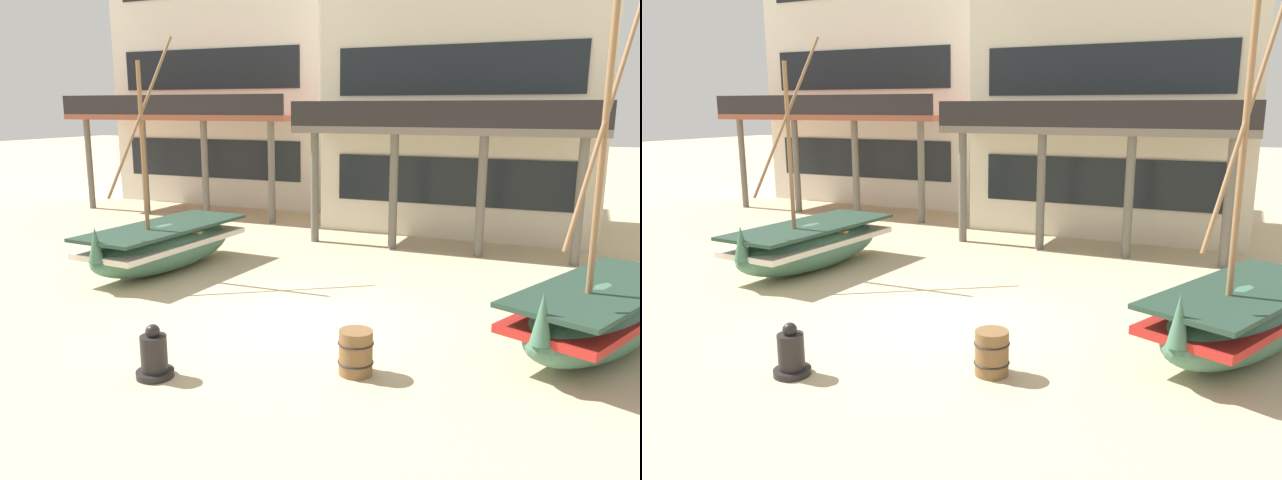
{
  "view_description": "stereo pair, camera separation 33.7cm",
  "coord_description": "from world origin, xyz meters",
  "views": [
    {
      "loc": [
        4.73,
        -9.91,
        4.0
      ],
      "look_at": [
        0.0,
        1.0,
        1.4
      ],
      "focal_mm": 34.19,
      "sensor_mm": 36.0,
      "label": 1
    },
    {
      "loc": [
        5.03,
        -9.77,
        4.0
      ],
      "look_at": [
        0.0,
        1.0,
        1.4
      ],
      "focal_mm": 34.19,
      "sensor_mm": 36.0,
      "label": 2
    }
  ],
  "objects": [
    {
      "name": "ground_plane",
      "position": [
        0.0,
        0.0,
        0.0
      ],
      "size": [
        120.0,
        120.0,
        0.0
      ],
      "primitive_type": "plane",
      "color": "#CCB78E"
    },
    {
      "name": "fishing_boat_near_left",
      "position": [
        5.16,
        0.71,
        0.64
      ],
      "size": [
        3.13,
        4.51,
        5.71
      ],
      "color": "#427056",
      "rests_on": "ground"
    },
    {
      "name": "fishing_boat_centre_large",
      "position": [
        -4.74,
        2.16,
        0.63
      ],
      "size": [
        2.14,
        4.72,
        5.68
      ],
      "color": "#427056",
      "rests_on": "ground"
    },
    {
      "name": "capstan_winch",
      "position": [
        -0.98,
        -3.03,
        0.32
      ],
      "size": [
        0.57,
        0.57,
        0.84
      ],
      "color": "black",
      "rests_on": "ground"
    },
    {
      "name": "wooden_barrel",
      "position": [
        1.77,
        -1.73,
        0.35
      ],
      "size": [
        0.56,
        0.56,
        0.7
      ],
      "color": "brown",
      "rests_on": "ground"
    },
    {
      "name": "harbor_building_main",
      "position": [
        1.04,
        11.04,
        5.05
      ],
      "size": [
        8.89,
        7.42,
        10.11
      ],
      "color": "beige",
      "rests_on": "ground"
    },
    {
      "name": "harbor_building_annex",
      "position": [
        -9.31,
        13.83,
        5.44
      ],
      "size": [
        9.95,
        8.23,
        10.9
      ],
      "color": "silver",
      "rests_on": "ground"
    }
  ]
}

